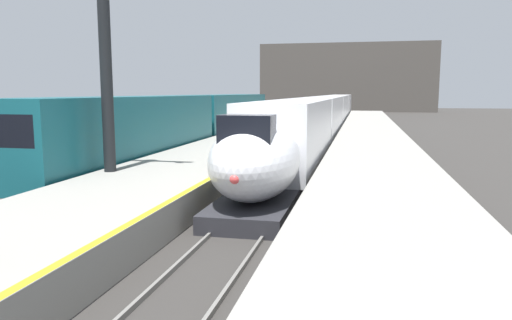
# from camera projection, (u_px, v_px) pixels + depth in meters

# --- Properties ---
(platform_left) EXTENTS (4.80, 110.00, 1.05)m
(platform_left) POSITION_uv_depth(u_px,v_px,m) (223.00, 157.00, 26.39)
(platform_left) COLOR gray
(platform_left) RESTS_ON ground
(platform_right) EXTENTS (4.80, 110.00, 1.05)m
(platform_right) POSITION_uv_depth(u_px,v_px,m) (375.00, 161.00, 24.68)
(platform_right) COLOR gray
(platform_right) RESTS_ON ground
(platform_left_safety_stripe) EXTENTS (0.20, 107.80, 0.01)m
(platform_left_safety_stripe) POSITION_uv_depth(u_px,v_px,m) (264.00, 148.00, 25.83)
(platform_left_safety_stripe) COLOR yellow
(platform_left_safety_stripe) RESTS_ON platform_left
(rail_main_left) EXTENTS (0.08, 110.00, 0.12)m
(rail_main_left) POSITION_uv_depth(u_px,v_px,m) (290.00, 160.00, 28.42)
(rail_main_left) COLOR slate
(rail_main_left) RESTS_ON ground
(rail_main_right) EXTENTS (0.08, 110.00, 0.12)m
(rail_main_right) POSITION_uv_depth(u_px,v_px,m) (315.00, 161.00, 28.10)
(rail_main_right) COLOR slate
(rail_main_right) RESTS_ON ground
(rail_secondary_left) EXTENTS (0.08, 110.00, 0.12)m
(rail_secondary_left) POSITION_uv_depth(u_px,v_px,m) (161.00, 156.00, 30.13)
(rail_secondary_left) COLOR slate
(rail_secondary_left) RESTS_ON ground
(rail_secondary_right) EXTENTS (0.08, 110.00, 0.12)m
(rail_secondary_right) POSITION_uv_depth(u_px,v_px,m) (184.00, 157.00, 29.81)
(rail_secondary_right) COLOR slate
(rail_secondary_right) RESTS_ON ground
(highspeed_train_main) EXTENTS (2.92, 74.35, 3.60)m
(highspeed_train_main) POSITION_uv_depth(u_px,v_px,m) (328.00, 113.00, 48.21)
(highspeed_train_main) COLOR silver
(highspeed_train_main) RESTS_ON ground
(regional_train_adjacent) EXTENTS (2.85, 36.60, 3.80)m
(regional_train_adjacent) POSITION_uv_depth(u_px,v_px,m) (193.00, 120.00, 33.39)
(regional_train_adjacent) COLOR #145660
(regional_train_adjacent) RESTS_ON ground
(station_column_mid) EXTENTS (4.00, 0.68, 9.63)m
(station_column_mid) POSITION_uv_depth(u_px,v_px,m) (104.00, 14.00, 17.44)
(station_column_mid) COLOR black
(station_column_mid) RESTS_ON platform_left
(terminus_back_wall) EXTENTS (36.00, 2.00, 14.00)m
(terminus_back_wall) POSITION_uv_depth(u_px,v_px,m) (346.00, 77.00, 99.37)
(terminus_back_wall) COLOR #4C4742
(terminus_back_wall) RESTS_ON ground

